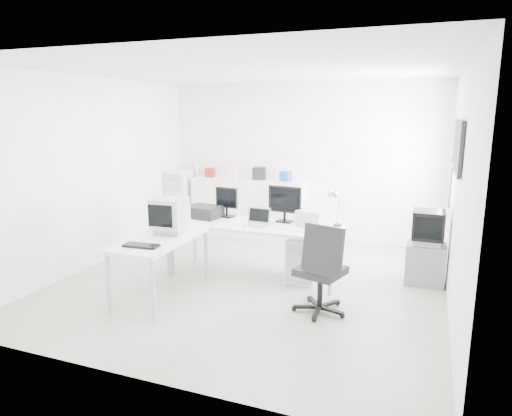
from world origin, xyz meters
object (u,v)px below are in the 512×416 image
at_px(inkjet_printer, 204,212).
at_px(office_chair, 321,267).
at_px(side_desk, 161,267).
at_px(sideboard, 249,207).
at_px(drawer_pedestal, 304,259).
at_px(laser_printer, 312,218).
at_px(main_desk, 255,249).
at_px(crt_tv, 428,228).
at_px(crt_monitor, 170,215).
at_px(lcd_monitor_small, 227,202).
at_px(tv_cabinet, 425,264).
at_px(filing_cabinet, 181,201).
at_px(laptop, 256,217).
at_px(lcd_monitor_large, 285,204).

xyz_separation_m(inkjet_printer, office_chair, (1.99, -0.98, -0.29)).
xyz_separation_m(side_desk, sideboard, (-0.01, 3.04, 0.16)).
height_order(drawer_pedestal, laser_printer, laser_printer).
bearing_deg(drawer_pedestal, main_desk, -175.91).
xyz_separation_m(main_desk, crt_tv, (2.27, 0.50, 0.40)).
bearing_deg(inkjet_printer, main_desk, 0.17).
bearing_deg(office_chair, crt_monitor, -164.38).
height_order(inkjet_printer, office_chair, office_chair).
distance_m(lcd_monitor_small, laser_printer, 1.31).
bearing_deg(crt_monitor, main_desk, 40.25).
height_order(tv_cabinet, sideboard, sideboard).
xyz_separation_m(lcd_monitor_small, crt_monitor, (-0.30, -1.10, 0.02)).
xyz_separation_m(side_desk, filing_cabinet, (-1.38, 2.88, 0.22)).
bearing_deg(drawer_pedestal, office_chair, -64.63).
bearing_deg(office_chair, lcd_monitor_small, 162.70).
distance_m(drawer_pedestal, lcd_monitor_small, 1.43).
relative_size(laptop, sideboard, 0.17).
bearing_deg(laptop, drawer_pedestal, 14.07).
xyz_separation_m(main_desk, lcd_monitor_large, (0.35, 0.25, 0.63)).
relative_size(tv_cabinet, crt_tv, 1.10).
relative_size(drawer_pedestal, sideboard, 0.28).
xyz_separation_m(drawer_pedestal, lcd_monitor_large, (-0.35, 0.20, 0.71)).
xyz_separation_m(laptop, sideboard, (-0.91, 2.04, -0.33)).
height_order(inkjet_printer, filing_cabinet, filing_cabinet).
height_order(office_chair, filing_cabinet, filing_cabinet).
xyz_separation_m(laser_printer, sideboard, (-1.61, 1.72, -0.32)).
bearing_deg(lcd_monitor_large, laptop, -123.67).
height_order(crt_monitor, sideboard, crt_monitor).
bearing_deg(tv_cabinet, lcd_monitor_large, -172.58).
height_order(inkjet_printer, laser_printer, laser_printer).
distance_m(tv_cabinet, filing_cabinet, 4.69).
bearing_deg(drawer_pedestal, laser_printer, 73.61).
bearing_deg(office_chair, lcd_monitor_large, 141.43).
bearing_deg(inkjet_printer, crt_monitor, -83.12).
bearing_deg(laser_printer, filing_cabinet, 163.91).
bearing_deg(side_desk, filing_cabinet, 115.60).
bearing_deg(lcd_monitor_small, inkjet_printer, -146.81).
bearing_deg(side_desk, crt_monitor, 90.00).
bearing_deg(inkjet_printer, filing_cabinet, 136.25).
height_order(drawer_pedestal, lcd_monitor_small, lcd_monitor_small).
distance_m(side_desk, crt_monitor, 0.67).
distance_m(laptop, tv_cabinet, 2.37).
xyz_separation_m(main_desk, tv_cabinet, (2.27, 0.50, -0.10)).
height_order(office_chair, crt_tv, office_chair).
distance_m(drawer_pedestal, office_chair, 1.06).
height_order(crt_monitor, office_chair, crt_monitor).
xyz_separation_m(laser_printer, tv_cabinet, (1.52, 0.28, -0.58)).
height_order(side_desk, laser_printer, laser_printer).
bearing_deg(tv_cabinet, crt_tv, 0.00).
bearing_deg(sideboard, office_chair, -54.62).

